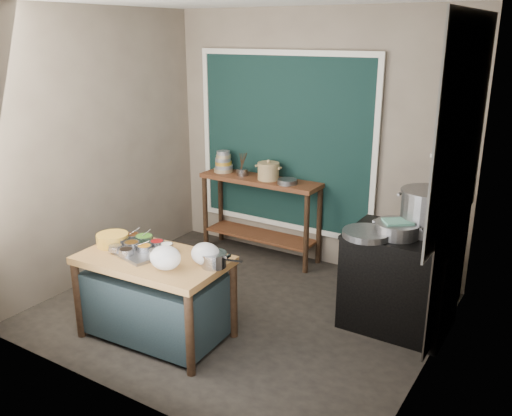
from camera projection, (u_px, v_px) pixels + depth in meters
The scene contains 30 objects.
floor at pixel (239, 312), 5.18m from camera, with size 3.50×3.00×0.02m, color black.
back_wall at pixel (314, 141), 5.96m from camera, with size 3.50×0.02×2.80m, color #7A6D5E.
left_wall at pixel (97, 147), 5.63m from camera, with size 0.02×3.00×2.80m, color #7A6D5E.
right_wall at pixel (442, 200), 3.86m from camera, with size 0.02×3.00×2.80m, color #7A6D5E.
curtain_panel at pixel (284, 142), 6.12m from camera, with size 2.10×0.02×1.90m, color black.
curtain_frame at pixel (284, 143), 6.11m from camera, with size 2.22×0.03×2.02m, color beige, non-canonical shape.
tile_panel at pixel (463, 126), 4.17m from camera, with size 0.02×1.70×1.70m, color #B2B2AA.
soot_patch at pixel (450, 259), 4.61m from camera, with size 0.01×1.30×1.30m, color black.
wall_shelf at pixel (455, 149), 4.54m from camera, with size 0.22×0.70×0.03m, color beige.
prep_table at pixel (156, 297), 4.63m from camera, with size 1.25×0.72×0.75m, color olive.
back_counter at pixel (260, 217), 6.34m from camera, with size 1.45×0.40×0.95m, color #5A3119.
stove_block at pixel (399, 282), 4.81m from camera, with size 0.90×0.68×0.85m, color black.
stove_top at pixel (403, 236), 4.67m from camera, with size 0.92×0.69×0.03m, color black.
condiment_tray at pixel (139, 249), 4.65m from camera, with size 0.57×0.41×0.03m, color gray.
condiment_bowls at pixel (138, 244), 4.66m from camera, with size 0.55×0.43×0.06m.
yellow_basin at pixel (112, 240), 4.75m from camera, with size 0.28×0.28×0.11m, color #C67327.
saucepan at pixel (214, 260), 4.32m from camera, with size 0.22×0.22×0.12m, color gray, non-canonical shape.
plastic_bag_a at pixel (165, 258), 4.26m from camera, with size 0.26×0.22×0.19m, color white.
plastic_bag_b at pixel (206, 254), 4.34m from camera, with size 0.25×0.21×0.18m, color white.
bowl_stack at pixel (224, 163), 6.44m from camera, with size 0.22×0.22×0.25m.
utensil_cup at pixel (243, 172), 6.29m from camera, with size 0.14×0.14×0.08m, color gray.
ceramic_crock at pixel (268, 172), 6.10m from camera, with size 0.26×0.26×0.18m, color #9A8154, non-canonical shape.
wide_bowl at pixel (287, 182), 5.94m from camera, with size 0.22×0.22×0.05m, color gray.
stock_pot at pixel (427, 211), 4.65m from camera, with size 0.49×0.49×0.38m, color gray, non-canonical shape.
pot_lid at pixel (441, 212), 4.51m from camera, with size 0.47×0.47×0.02m, color gray.
steamer at pixel (397, 230), 4.59m from camera, with size 0.39×0.39×0.13m, color gray, non-canonical shape.
green_cloth at pixel (398, 222), 4.57m from camera, with size 0.23×0.18×0.02m, color #4E8969.
shallow_pan at pixel (367, 234), 4.60m from camera, with size 0.41×0.41×0.05m, color gray.
shelf_bowl_stack at pixel (456, 140), 4.53m from camera, with size 0.17×0.17×0.13m.
shelf_bowl_green at pixel (461, 140), 4.70m from camera, with size 0.16×0.16×0.06m, color gray.
Camera 1 is at (2.59, -3.83, 2.54)m, focal length 38.00 mm.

